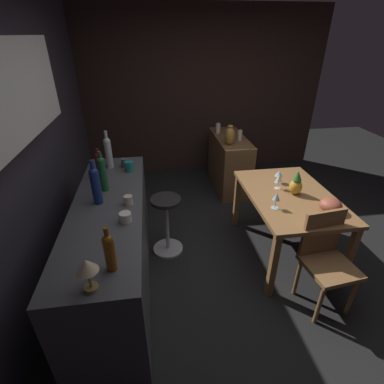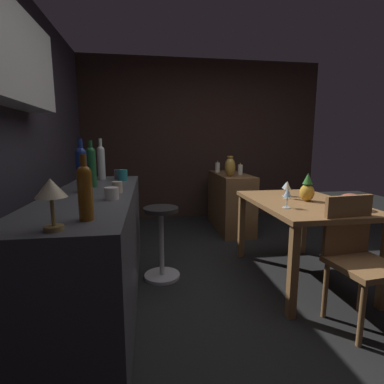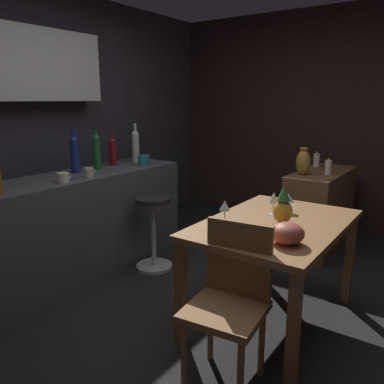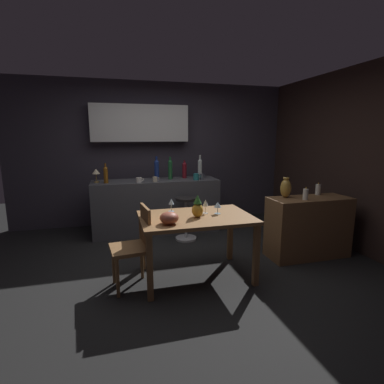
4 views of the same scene
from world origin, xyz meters
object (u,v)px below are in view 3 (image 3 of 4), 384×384
Objects in this scene: dining_table at (275,234)px; wine_glass_right at (288,198)px; sideboard_cabinet at (320,209)px; fruit_bowl at (287,233)px; bar_stool at (153,231)px; cup_white at (63,177)px; chair_near_window at (230,298)px; wine_glass_left at (274,198)px; wine_bottle_clear at (136,145)px; vase_brass at (303,162)px; cup_slate at (146,159)px; wine_bottle_green at (97,150)px; pillar_candle_short at (328,167)px; cup_teal at (143,161)px; wine_glass_center at (225,207)px; wine_bottle_ruby at (113,150)px; pillar_candle_tall at (317,160)px; cup_cream at (89,172)px; wine_bottle_cobalt at (75,153)px; pineapple_centerpiece at (283,207)px.

dining_table is 8.95× the size of wine_glass_right.
sideboard_cabinet is 5.58× the size of fruit_bowl.
bar_stool is 0.96m from cup_white.
wine_glass_left is (0.82, 0.12, 0.37)m from chair_near_window.
vase_brass is at bearing -64.50° from wine_bottle_clear.
cup_slate is (0.45, 1.60, 0.09)m from wine_glass_left.
wine_bottle_green is 2.26m from pillar_candle_short.
cup_teal is (0.82, 1.84, 0.15)m from fruit_bowl.
dining_table is 0.70m from chair_near_window.
wine_glass_right is 0.56m from wine_glass_center.
vase_brass is (0.86, -1.32, -0.00)m from cup_teal.
bar_stool is at bearing -125.19° from wine_bottle_clear.
cup_slate is at bearing 120.13° from pillar_candle_short.
vase_brass reaches higher than wine_glass_left.
wine_glass_right is at bearing -91.91° from wine_bottle_ruby.
dining_table is 4.67× the size of vase_brass.
fruit_bowl is 2.11m from wine_bottle_green.
chair_near_window is 0.91m from wine_glass_left.
wine_glass_left is 0.57m from fruit_bowl.
wine_bottle_ruby is at bearing 134.68° from pillar_candle_tall.
wine_glass_left is 0.54× the size of wine_bottle_ruby.
cup_cream reaches higher than fruit_bowl.
wine_bottle_green is (0.30, 1.57, 0.23)m from wine_glass_center.
cup_slate is (-0.01, -0.16, -0.14)m from wine_bottle_clear.
wine_bottle_clear is 1.50× the size of vase_brass.
sideboard_cabinet is 2.62m from cup_white.
cup_white is 0.76× the size of pillar_candle_short.
wine_bottle_cobalt reaches higher than vase_brass.
wine_bottle_green is 2.35m from pillar_candle_tall.
cup_teal is at bearing 129.48° from sideboard_cabinet.
cup_slate and pillar_candle_tall have the same top height.
sideboard_cabinet is at bearing 8.14° from pineapple_centerpiece.
sideboard_cabinet is 4.32× the size of pineapple_centerpiece.
vase_brass is at bearing -175.92° from pillar_candle_tall.
cup_cream is at bearing 98.12° from dining_table.
wine_bottle_clear reaches higher than wine_bottle_green.
dining_table is 4.06× the size of wine_bottle_ruby.
pillar_candle_short is (0.92, -1.58, -0.06)m from cup_slate.
wine_glass_right is 1.09× the size of cup_teal.
vase_brass is (1.68, 0.51, 0.15)m from fruit_bowl.
pillar_candle_tall is (2.36, -1.28, -0.04)m from cup_white.
bar_stool is 0.94m from wine_bottle_ruby.
wine_glass_center is at bearing -92.45° from wine_bottle_cobalt.
bar_stool is 0.81m from cup_slate.
sideboard_cabinet is 1.62× the size of bar_stool.
pineapple_centerpiece and cup_slate have the same top height.
wine_bottle_clear is at bearing 62.16° from wine_glass_center.
fruit_bowl is at bearing -107.87° from wine_bottle_ruby.
sideboard_cabinet is 1.91m from cup_slate.
wine_bottle_ruby is (0.13, 0.63, 0.69)m from bar_stool.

